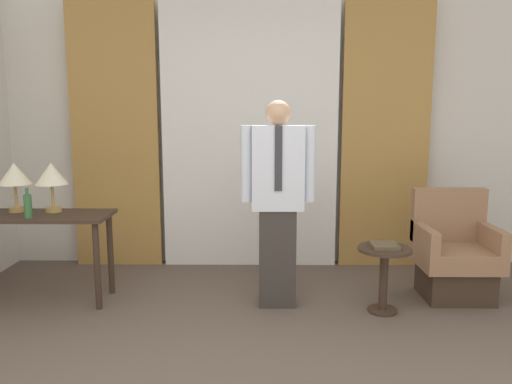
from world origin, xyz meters
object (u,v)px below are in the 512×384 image
Objects in this scene: table_lamp_left at (15,176)px; table_lamp_right at (51,176)px; desk at (32,228)px; side_table at (384,268)px; person at (278,196)px; armchair at (454,258)px; book at (384,246)px; bottle_near_edge at (28,206)px.

table_lamp_left and table_lamp_right have the same top height.
side_table is at bearing -4.39° from desk.
desk is at bearing 177.48° from person.
table_lamp_right is at bearing 174.57° from person.
desk is 1.42× the size of armchair.
table_lamp_left is 0.25× the size of person.
book is at bearing -5.75° from table_lamp_left.
side_table is 2.40× the size of book.
table_lamp_right is 0.78× the size of side_table.
table_lamp_left is 1.00× the size of table_lamp_right.
bottle_near_edge is at bearing -175.19° from armchair.
table_lamp_right is (0.30, 0.00, 0.00)m from table_lamp_left.
bottle_near_edge is (-0.09, -0.25, -0.20)m from table_lamp_right.
side_table is (-0.67, -0.34, 0.01)m from armchair.
table_lamp_right is 0.45× the size of armchair.
person is 7.59× the size of book.
desk reaches higher than book.
table_lamp_right is 0.25× the size of person.
person reaches higher than table_lamp_right.
side_table is at bearing -8.87° from person.
table_lamp_left is at bearing 174.16° from side_table.
table_lamp_left reaches higher than book.
side_table is (2.79, -0.21, -0.26)m from desk.
table_lamp_right is at bearing 0.00° from table_lamp_left.
table_lamp_left reaches higher than side_table.
bottle_near_edge reaches higher than desk.
desk is at bearing -30.04° from table_lamp_left.
person reaches higher than table_lamp_left.
table_lamp_right is 1.84m from person.
bottle_near_edge is at bearing -49.99° from table_lamp_left.
table_lamp_right is 2.75m from side_table.
desk is 0.28m from bottle_near_edge.
book is at bearing -0.97° from bottle_near_edge.
bottle_near_edge is at bearing -109.88° from table_lamp_right.
desk is 2.81m from side_table.
book is at bearing -153.68° from armchair.
desk is 3.48m from armchair.
desk is 0.45m from table_lamp_right.
book is (-0.67, -0.33, 0.19)m from armchair.
book is (2.79, -0.21, -0.08)m from desk.
person is at bearing -5.43° from table_lamp_right.
desk is at bearing -149.96° from table_lamp_right.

